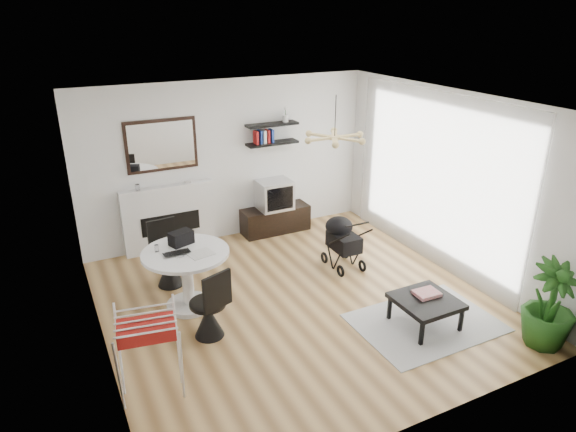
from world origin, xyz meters
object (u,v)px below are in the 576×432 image
drying_rack (150,356)px  tv_console (275,220)px  fireplace (169,210)px  crt_tv (274,194)px  coffee_table (426,302)px  dining_table (187,271)px  stroller (342,244)px  potted_plant (550,305)px

drying_rack → tv_console: bearing=57.7°
fireplace → tv_console: 1.91m
fireplace → tv_console: size_ratio=1.78×
crt_tv → coffee_table: crt_tv is taller
crt_tv → dining_table: crt_tv is taller
crt_tv → stroller: 1.72m
stroller → fireplace: bearing=141.9°
tv_console → potted_plant: 4.67m
stroller → dining_table: bearing=-176.7°
fireplace → potted_plant: (3.29, -4.58, -0.15)m
stroller → potted_plant: size_ratio=0.80×
tv_console → crt_tv: bearing=-171.7°
fireplace → dining_table: (-0.26, -1.90, -0.14)m
tv_console → drying_rack: 4.38m
drying_rack → potted_plant: size_ratio=0.88×
dining_table → potted_plant: bearing=-37.1°
fireplace → drying_rack: fireplace is taller
tv_console → crt_tv: 0.48m
crt_tv → coffee_table: (0.44, -3.50, -0.37)m
potted_plant → coffee_table: bearing=137.4°
drying_rack → dining_table: bearing=70.9°
drying_rack → stroller: bearing=35.7°
tv_console → stroller: 1.69m
stroller → potted_plant: 3.00m
crt_tv → drying_rack: size_ratio=0.61×
drying_rack → potted_plant: 4.53m
drying_rack → stroller: (3.29, 1.60, -0.13)m
crt_tv → dining_table: 2.72m
tv_console → potted_plant: bearing=-72.0°
fireplace → stroller: fireplace is taller
fireplace → coffee_table: bearing=-58.1°
dining_table → potted_plant: size_ratio=1.05×
drying_rack → potted_plant: bearing=-5.5°
dining_table → fireplace: bearing=82.3°
fireplace → drying_rack: bearing=-107.7°
tv_console → crt_tv: crt_tv is taller
crt_tv → coffee_table: bearing=-82.8°
stroller → coffee_table: 1.86m
stroller → coffee_table: bearing=-87.4°
crt_tv → stroller: size_ratio=0.67×
potted_plant → drying_rack: bearing=164.7°
dining_table → stroller: size_ratio=1.31×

